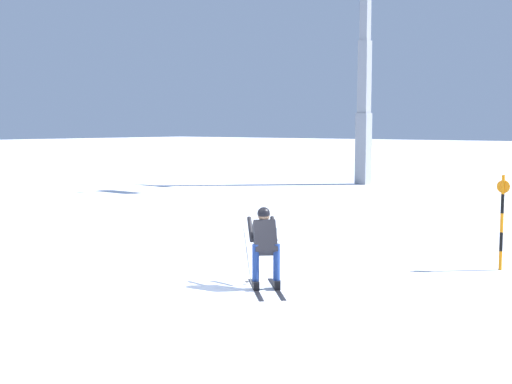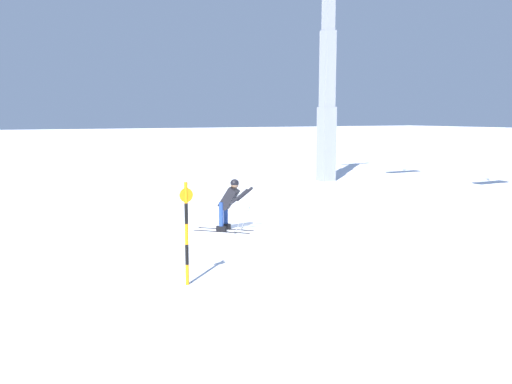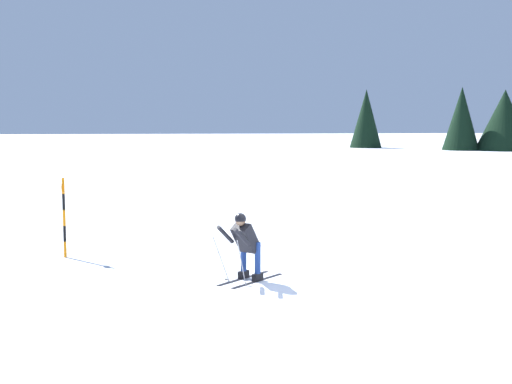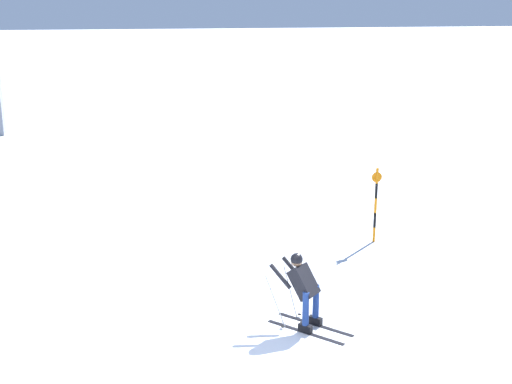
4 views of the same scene
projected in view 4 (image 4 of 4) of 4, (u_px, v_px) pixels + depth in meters
name	position (u px, v px, depth m)	size (l,w,h in m)	color
ground_plane	(270.00, 358.00, 12.22)	(260.00, 260.00, 0.00)	white
skier_carving_main	(303.00, 285.00, 13.15)	(1.63, 1.64, 1.68)	black
trail_marker_pole	(376.00, 203.00, 17.70)	(0.07, 0.28, 2.05)	orange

